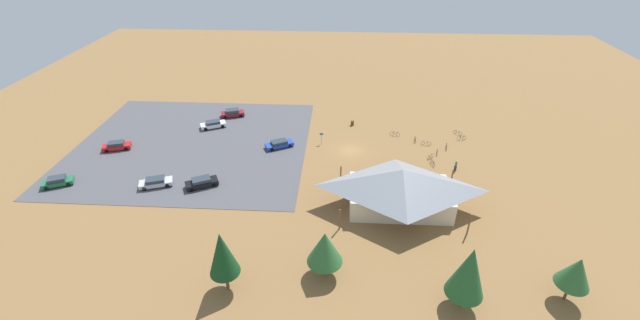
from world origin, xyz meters
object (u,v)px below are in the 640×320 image
(bicycle_purple_back_row, at_px, (395,134))
(car_blue_by_curb, at_px, (279,144))
(trash_bin, at_px, (352,123))
(bicycle_green_lone_west, at_px, (462,138))
(lot_sign, at_px, (321,137))
(pine_midwest, at_px, (325,248))
(car_green_second_row, at_px, (57,181))
(pine_far_west, at_px, (576,272))
(car_black_near_entry, at_px, (202,182))
(bicycle_white_yard_right, at_px, (446,147))
(pine_far_east, at_px, (469,272))
(bicycle_black_trailside, at_px, (432,163))
(car_silver_far_end, at_px, (156,182))
(visitor_crossing_yard, at_px, (456,165))
(bicycle_yellow_near_sign, at_px, (437,152))
(bike_pavilion, at_px, (401,186))
(car_red_back_corner, at_px, (117,146))
(car_maroon_aisle_side, at_px, (233,113))
(bicycle_teal_lone_east, at_px, (458,133))
(car_white_front_row, at_px, (213,124))
(bicycle_orange_edge_north, at_px, (430,157))
(pine_mideast, at_px, (222,253))
(bicycle_red_yard_center, at_px, (415,139))
(bicycle_silver_yard_left, at_px, (426,143))

(bicycle_purple_back_row, height_order, car_blue_by_curb, car_blue_by_curb)
(trash_bin, xyz_separation_m, bicycle_green_lone_west, (-19.48, 4.81, -0.06))
(lot_sign, height_order, pine_midwest, pine_midwest)
(car_blue_by_curb, xyz_separation_m, car_green_second_row, (31.42, 13.29, 0.05))
(pine_far_west, relative_size, car_black_near_entry, 1.16)
(bicycle_white_yard_right, bearing_deg, pine_far_east, 80.76)
(trash_bin, bearing_deg, bicycle_black_trailside, 133.32)
(car_silver_far_end, relative_size, visitor_crossing_yard, 2.85)
(trash_bin, height_order, pine_far_west, pine_far_west)
(pine_midwest, height_order, bicycle_yellow_near_sign, pine_midwest)
(car_silver_far_end, bearing_deg, car_black_near_entry, -177.60)
(bike_pavilion, relative_size, bicycle_yellow_near_sign, 9.76)
(lot_sign, relative_size, bicycle_white_yard_right, 1.24)
(pine_far_east, height_order, car_red_back_corner, pine_far_east)
(car_black_near_entry, bearing_deg, car_blue_by_curb, -128.53)
(car_maroon_aisle_side, xyz_separation_m, visitor_crossing_yard, (-39.93, 17.46, 0.16))
(trash_bin, height_order, bicycle_teal_lone_east, trash_bin)
(bicycle_yellow_near_sign, xyz_separation_m, car_maroon_aisle_side, (38.01, -12.54, 0.39))
(car_white_front_row, height_order, car_black_near_entry, car_black_near_entry)
(car_black_near_entry, relative_size, car_maroon_aisle_side, 1.04)
(pine_far_east, height_order, car_white_front_row, pine_far_east)
(trash_bin, relative_size, bicycle_yellow_near_sign, 0.52)
(bicycle_yellow_near_sign, bearing_deg, bicycle_purple_back_row, -43.70)
(car_silver_far_end, bearing_deg, lot_sign, -148.96)
(bicycle_yellow_near_sign, distance_m, car_maroon_aisle_side, 40.03)
(bicycle_teal_lone_east, xyz_separation_m, car_maroon_aisle_side, (43.13, -5.15, 0.42))
(bicycle_orange_edge_north, xyz_separation_m, bicycle_yellow_near_sign, (-1.38, -1.49, 0.04))
(bicycle_orange_edge_north, bearing_deg, pine_far_west, 108.09)
(bike_pavilion, distance_m, car_black_near_entry, 29.05)
(bicycle_yellow_near_sign, height_order, car_green_second_row, car_green_second_row)
(pine_mideast, bearing_deg, bicycle_orange_edge_north, -132.94)
(pine_midwest, distance_m, car_green_second_row, 43.51)
(pine_far_east, xyz_separation_m, bicycle_red_yard_center, (-0.35, -35.48, -4.65))
(car_white_front_row, xyz_separation_m, car_blue_by_curb, (-13.57, 6.75, -0.03))
(bicycle_purple_back_row, bearing_deg, pine_midwest, 71.70)
(bicycle_yellow_near_sign, distance_m, visitor_crossing_yard, 5.31)
(car_white_front_row, height_order, car_green_second_row, car_green_second_row)
(bicycle_green_lone_west, distance_m, car_silver_far_end, 51.85)
(pine_midwest, relative_size, car_white_front_row, 1.23)
(bicycle_white_yard_right, xyz_separation_m, car_silver_far_end, (45.60, 13.87, 0.32))
(bike_pavilion, distance_m, bicycle_yellow_near_sign, 17.13)
(visitor_crossing_yard, bearing_deg, trash_bin, -42.96)
(bicycle_red_yard_center, bearing_deg, visitor_crossing_yard, 118.42)
(bike_pavilion, relative_size, car_green_second_row, 3.65)
(trash_bin, bearing_deg, bicycle_silver_yard_left, 151.00)
(bicycle_white_yard_right, xyz_separation_m, car_white_front_row, (42.47, -5.52, 0.32))
(pine_midwest, distance_m, car_black_near_entry, 25.16)
(trash_bin, xyz_separation_m, bicycle_purple_back_row, (-7.69, 3.87, -0.05))
(trash_bin, distance_m, car_maroon_aisle_side, 23.95)
(trash_bin, relative_size, bicycle_orange_edge_north, 0.74)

